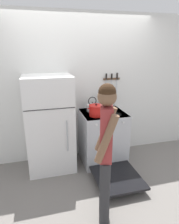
# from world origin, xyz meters

# --- Properties ---
(ground_plane) EXTENTS (14.00, 14.00, 0.00)m
(ground_plane) POSITION_xyz_m (0.00, 0.00, 0.00)
(ground_plane) COLOR slate
(wall_back) EXTENTS (10.00, 0.06, 2.55)m
(wall_back) POSITION_xyz_m (0.00, 0.03, 1.27)
(wall_back) COLOR silver
(wall_back) RESTS_ON ground_plane
(refrigerator) EXTENTS (0.75, 0.64, 1.57)m
(refrigerator) POSITION_xyz_m (-0.60, -0.31, 0.79)
(refrigerator) COLOR white
(refrigerator) RESTS_ON ground_plane
(stove_range) EXTENTS (0.74, 1.41, 0.92)m
(stove_range) POSITION_xyz_m (0.30, -0.37, 0.46)
(stove_range) COLOR silver
(stove_range) RESTS_ON ground_plane
(dutch_oven_pot) EXTENTS (0.28, 0.24, 0.20)m
(dutch_oven_pot) POSITION_xyz_m (0.13, -0.47, 1.01)
(dutch_oven_pot) COLOR red
(dutch_oven_pot) RESTS_ON stove_range
(tea_kettle) EXTENTS (0.24, 0.19, 0.25)m
(tea_kettle) POSITION_xyz_m (0.15, -0.20, 1.00)
(tea_kettle) COLOR silver
(tea_kettle) RESTS_ON stove_range
(utensil_jar) EXTENTS (0.08, 0.09, 0.25)m
(utensil_jar) POSITION_xyz_m (0.48, -0.20, 0.99)
(utensil_jar) COLOR silver
(utensil_jar) RESTS_ON stove_range
(person) EXTENTS (0.33, 0.39, 1.65)m
(person) POSITION_xyz_m (-0.10, -1.58, 0.94)
(person) COLOR #2D2D30
(person) RESTS_ON ground_plane
(wall_knife_strip) EXTENTS (0.31, 0.03, 0.33)m
(wall_knife_strip) POSITION_xyz_m (0.56, -0.02, 1.44)
(wall_knife_strip) COLOR brown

